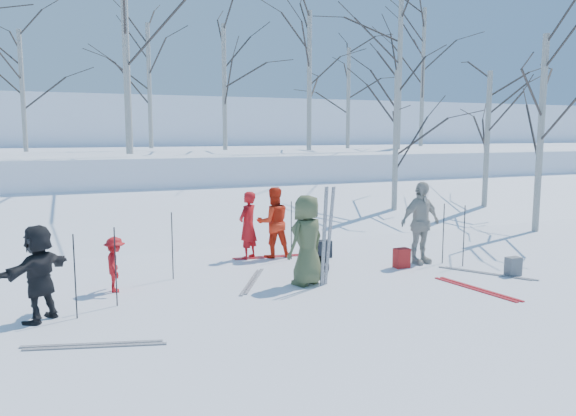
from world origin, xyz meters
name	(u,v)px	position (x,y,z in m)	size (l,w,h in m)	color
ground	(319,285)	(0.00, 0.00, 0.00)	(120.00, 120.00, 0.00)	white
snow_ramp	(217,223)	(0.00, 7.00, 0.15)	(70.00, 9.50, 1.40)	white
snow_plateau	(158,174)	(0.00, 17.00, 1.00)	(70.00, 18.00, 2.20)	white
far_hill	(111,144)	(0.00, 38.00, 2.00)	(90.00, 30.00, 6.00)	white
skier_olive_center	(307,240)	(-0.19, 0.14, 0.86)	(0.84, 0.55, 1.72)	#465130
skier_red_north	(248,225)	(-0.49, 2.71, 0.78)	(0.57, 0.37, 1.55)	red
skier_redor_behind	(273,222)	(0.11, 2.62, 0.82)	(0.80, 0.62, 1.64)	red
skier_red_seated	(115,264)	(-3.61, 1.06, 0.51)	(0.66, 0.38, 1.01)	red
skier_cream_east	(420,223)	(2.86, 0.76, 0.91)	(1.07, 0.45, 1.82)	beige
skier_grey_west	(39,273)	(-4.84, -0.15, 0.75)	(1.40, 0.45, 1.51)	black
dog	(318,261)	(0.43, 0.93, 0.23)	(0.25, 0.55, 0.47)	black
upright_ski_left	(324,237)	(0.06, -0.09, 0.95)	(0.07, 0.02, 1.90)	silver
upright_ski_right	(329,236)	(0.17, -0.09, 0.95)	(0.07, 0.02, 1.90)	silver
ski_pair_a	(476,289)	(2.57, -1.41, 0.01)	(0.46, 1.91, 0.02)	red
ski_pair_b	(487,273)	(3.57, -0.58, 0.01)	(1.16, 1.73, 0.02)	silver
ski_pair_c	(252,281)	(-1.09, 0.73, 0.01)	(1.11, 1.75, 0.02)	silver
ski_pair_d	(274,256)	(0.11, 2.62, 0.01)	(1.91, 0.43, 0.02)	red
ski_pair_e	(94,345)	(-4.18, -1.57, 0.01)	(1.88, 0.72, 0.02)	silver
ski_pole_a	(302,227)	(0.83, 2.59, 0.67)	(0.02, 0.02, 1.34)	black
ski_pole_b	(172,246)	(-2.46, 1.53, 0.67)	(0.02, 0.02, 1.34)	black
ski_pole_c	(443,234)	(3.33, 0.55, 0.67)	(0.02, 0.02, 1.34)	black
ski_pole_d	(464,236)	(3.56, 0.15, 0.67)	(0.02, 0.02, 1.34)	black
ski_pole_e	(291,230)	(0.40, 2.25, 0.67)	(0.02, 0.02, 1.34)	black
ski_pole_f	(75,277)	(-4.34, -0.25, 0.67)	(0.02, 0.02, 1.34)	black
ski_pole_g	(116,267)	(-3.69, 0.15, 0.67)	(0.02, 0.02, 1.34)	black
backpack_red	(402,258)	(2.26, 0.57, 0.21)	(0.32, 0.22, 0.42)	#A11918
backpack_grey	(513,266)	(3.96, -0.89, 0.19)	(0.30, 0.20, 0.38)	#5A5E62
backpack_dark	(323,249)	(1.16, 2.12, 0.20)	(0.34, 0.24, 0.40)	black
birch_plateau_a	(125,28)	(-2.19, 9.51, 6.16)	(6.15, 6.15, 7.92)	silver
birch_plateau_c	(423,78)	(13.09, 14.79, 5.65)	(5.43, 5.43, 6.90)	silver
birch_plateau_d	(22,91)	(-5.37, 13.03, 4.34)	(3.60, 3.60, 4.29)	silver
birch_plateau_e	(149,86)	(-0.43, 16.02, 4.89)	(4.37, 4.37, 5.39)	silver
birch_plateau_f	(309,81)	(4.75, 10.60, 4.84)	(4.29, 4.29, 5.28)	silver
birch_plateau_g	(400,59)	(9.35, 11.34, 6.01)	(5.93, 5.93, 7.61)	silver
birch_plateau_h	(348,99)	(7.61, 12.64, 4.37)	(3.64, 3.64, 4.34)	silver
birch_plateau_j	(224,88)	(1.90, 12.43, 4.65)	(4.03, 4.03, 4.90)	silver
birch_edge_b	(541,135)	(8.49, 2.82, 2.83)	(4.56, 4.56, 5.66)	silver
birch_edge_c	(487,146)	(8.93, 5.46, 2.46)	(4.04, 4.04, 4.91)	silver
birch_edge_e	(396,148)	(5.43, 5.63, 2.40)	(3.96, 3.96, 4.80)	silver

